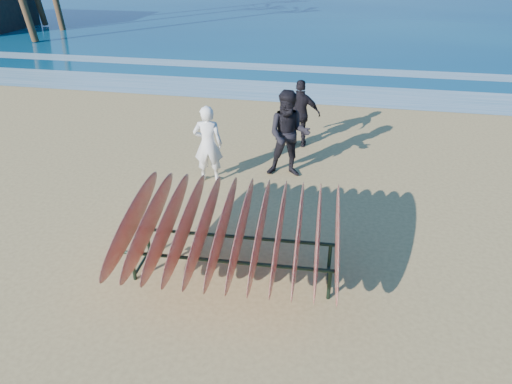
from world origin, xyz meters
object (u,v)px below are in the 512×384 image
(surfboard_rack, at_px, (232,229))
(person_white, at_px, (208,144))
(person_dark_b, at_px, (300,114))
(person_dark_a, at_px, (289,135))

(surfboard_rack, bearing_deg, person_white, 109.75)
(person_white, distance_m, person_dark_b, 2.88)
(person_dark_a, relative_size, person_dark_b, 1.13)
(surfboard_rack, xyz_separation_m, person_dark_a, (0.35, 3.69, 0.12))
(person_dark_a, bearing_deg, person_white, -164.74)
(person_dark_a, bearing_deg, surfboard_rack, -99.79)
(person_dark_a, bearing_deg, person_dark_b, 83.62)
(surfboard_rack, relative_size, person_dark_a, 1.70)
(surfboard_rack, relative_size, person_dark_b, 1.93)
(person_white, xyz_separation_m, person_dark_b, (1.70, 2.32, 0.01))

